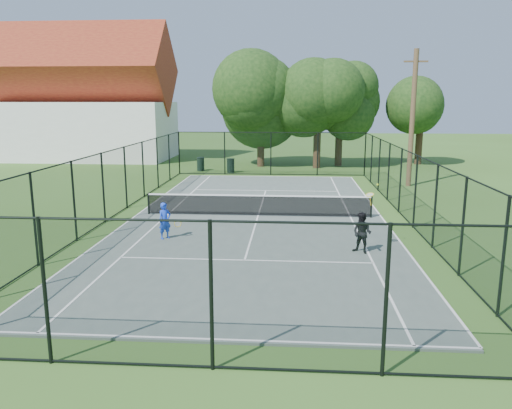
# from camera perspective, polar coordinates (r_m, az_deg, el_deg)

# --- Properties ---
(ground) EXTENTS (120.00, 120.00, 0.00)m
(ground) POSITION_cam_1_polar(r_m,az_deg,el_deg) (22.41, 0.25, -1.44)
(ground) COLOR #385C1F
(tennis_court) EXTENTS (11.00, 24.00, 0.06)m
(tennis_court) POSITION_cam_1_polar(r_m,az_deg,el_deg) (22.40, 0.25, -1.36)
(tennis_court) COLOR #4C5A54
(tennis_court) RESTS_ON ground
(tennis_net) EXTENTS (10.08, 0.08, 0.95)m
(tennis_net) POSITION_cam_1_polar(r_m,az_deg,el_deg) (22.29, 0.25, 0.01)
(tennis_net) COLOR black
(tennis_net) RESTS_ON tennis_court
(fence) EXTENTS (13.10, 26.10, 3.00)m
(fence) POSITION_cam_1_polar(r_m,az_deg,el_deg) (22.12, 0.25, 2.35)
(fence) COLOR black
(fence) RESTS_ON ground
(tree_near_left) EXTENTS (6.56, 6.56, 8.55)m
(tree_near_left) POSITION_cam_1_polar(r_m,az_deg,el_deg) (39.42, 0.56, 11.98)
(tree_near_left) COLOR #332114
(tree_near_left) RESTS_ON ground
(tree_near_mid) EXTENTS (6.38, 6.38, 8.34)m
(tree_near_mid) POSITION_cam_1_polar(r_m,az_deg,el_deg) (38.80, 7.11, 11.72)
(tree_near_mid) COLOR #332114
(tree_near_mid) RESTS_ON ground
(tree_near_right) EXTENTS (5.38, 5.38, 7.43)m
(tree_near_right) POSITION_cam_1_polar(r_m,az_deg,el_deg) (40.38, 9.58, 11.05)
(tree_near_right) COLOR #332114
(tree_near_right) RESTS_ON ground
(tree_far_right) EXTENTS (4.73, 4.73, 6.26)m
(tree_far_right) POSITION_cam_1_polar(r_m,az_deg,el_deg) (42.99, 18.31, 9.53)
(tree_far_right) COLOR #332114
(tree_far_right) RESTS_ON ground
(building) EXTENTS (15.30, 8.15, 11.87)m
(building) POSITION_cam_1_polar(r_m,az_deg,el_deg) (47.51, -19.10, 10.92)
(building) COLOR silver
(building) RESTS_ON ground
(trash_bin_left) EXTENTS (0.58, 0.58, 1.01)m
(trash_bin_left) POSITION_cam_1_polar(r_m,az_deg,el_deg) (37.44, -6.35, 4.63)
(trash_bin_left) COLOR black
(trash_bin_left) RESTS_ON ground
(trash_bin_right) EXTENTS (0.58, 0.58, 1.02)m
(trash_bin_right) POSITION_cam_1_polar(r_m,az_deg,el_deg) (36.26, -2.92, 4.47)
(trash_bin_right) COLOR black
(trash_bin_right) RESTS_ON ground
(utility_pole) EXTENTS (1.40, 0.30, 8.10)m
(utility_pole) POSITION_cam_1_polar(r_m,az_deg,el_deg) (31.60, 17.44, 9.42)
(utility_pole) COLOR #4C3823
(utility_pole) RESTS_ON ground
(player_blue) EXTENTS (0.88, 0.58, 1.37)m
(player_blue) POSITION_cam_1_polar(r_m,az_deg,el_deg) (18.87, -10.36, -1.84)
(player_blue) COLOR blue
(player_blue) RESTS_ON tennis_court
(player_black) EXTENTS (1.01, 1.11, 2.28)m
(player_black) POSITION_cam_1_polar(r_m,az_deg,el_deg) (17.20, 12.04, -3.18)
(player_black) COLOR black
(player_black) RESTS_ON tennis_court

